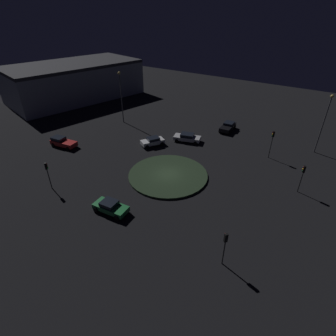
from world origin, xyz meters
name	(u,v)px	position (x,y,z in m)	size (l,w,h in m)	color
ground_plane	(168,176)	(0.00, 0.00, 0.00)	(118.33, 118.33, 0.00)	black
roundabout_island	(168,175)	(0.00, 0.00, 0.14)	(11.02, 11.02, 0.27)	#263823
car_white	(153,141)	(-6.30, -7.43, 0.77)	(4.19, 3.41, 1.43)	white
car_green	(110,207)	(10.00, -1.13, 0.75)	(2.37, 4.24, 1.43)	#1E7238
car_red	(63,142)	(2.47, -19.67, 0.79)	(2.55, 4.74, 1.55)	red
car_silver	(187,137)	(-10.95, -3.43, 0.74)	(3.16, 4.92, 1.42)	silver
car_black	(228,126)	(-19.36, 0.51, 0.78)	(4.55, 2.38, 1.47)	black
traffic_light_southeast	(47,170)	(10.98, -10.77, 2.73)	(0.39, 0.39, 3.82)	#2D2D2D
traffic_light_north	(303,174)	(-6.22, 15.75, 2.73)	(0.36, 0.39, 3.81)	#2D2D2D
traffic_light_northwest	(272,139)	(-13.07, 10.05, 3.15)	(0.39, 0.37, 4.44)	#2D2D2D
traffic_light_northeast	(225,243)	(9.42, 12.42, 2.69)	(0.37, 0.39, 3.76)	#2D2D2D
streetlamp_northwest	(325,119)	(-19.08, 15.67, 5.73)	(0.47, 0.47, 9.36)	#4C4C51
streetlamp_southwest	(121,91)	(-11.36, -18.69, 6.23)	(0.51, 0.51, 9.88)	#4C4C51
store_building	(75,81)	(-17.28, -40.00, 4.22)	(33.58, 22.19, 8.44)	#8C939E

